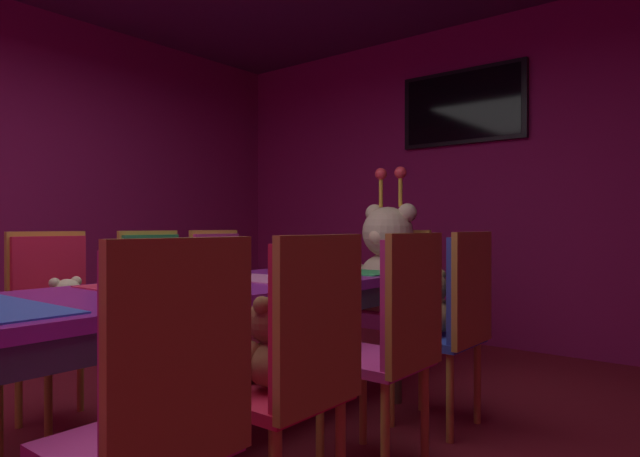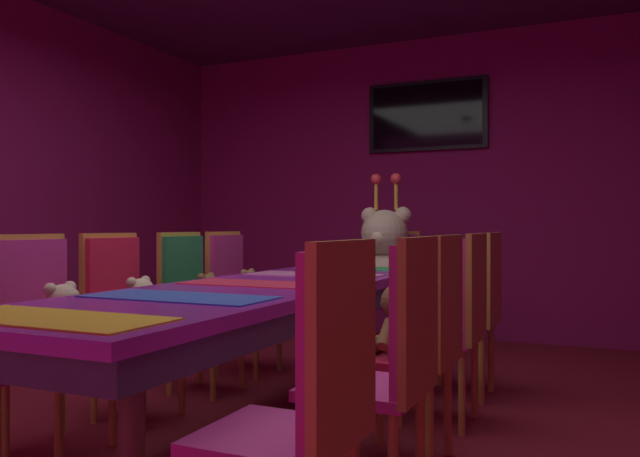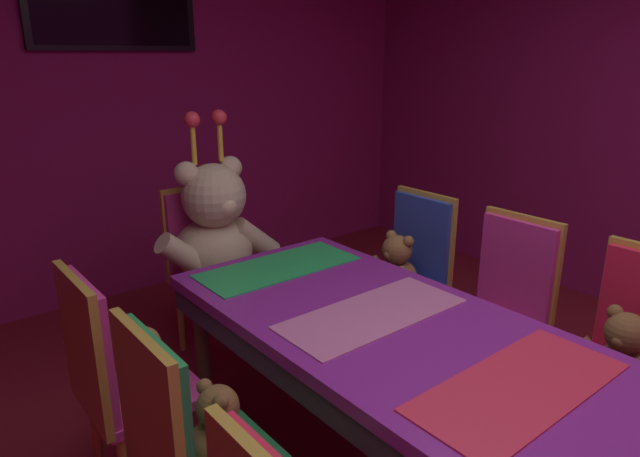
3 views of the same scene
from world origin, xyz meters
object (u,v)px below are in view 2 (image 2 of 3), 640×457
at_px(chair_left_4, 233,287).
at_px(wall_tv, 427,116).
at_px(teddy_left_1, 64,321).
at_px(throne_chair, 391,281).
at_px(teddy_left_3, 209,299).
at_px(chair_right_2, 431,326).
at_px(chair_right_3, 461,309).
at_px(chair_right_1, 397,348).
at_px(king_teddy_bear, 384,260).
at_px(teddy_left_4, 250,291).
at_px(chair_right_4, 480,297).
at_px(teddy_right_2, 398,323).
at_px(chair_right_0, 317,386).
at_px(chair_left_2, 120,305).
at_px(chair_left_3, 190,294).
at_px(banquet_table, 260,301).
at_px(chair_left_1, 40,318).
at_px(teddy_right_4, 456,296).
at_px(teddy_left_2, 142,309).

relative_size(chair_left_4, wall_tv, 0.88).
height_order(teddy_left_1, throne_chair, throne_chair).
distance_m(teddy_left_3, chair_right_2, 1.67).
distance_m(chair_right_3, throne_chair, 1.69).
xyz_separation_m(chair_right_1, king_teddy_bear, (-0.87, 2.43, 0.17)).
xyz_separation_m(teddy_left_1, chair_right_2, (1.56, 0.53, 0.01)).
relative_size(chair_left_4, teddy_left_4, 3.49).
bearing_deg(chair_right_4, chair_left_4, 1.28).
bearing_deg(chair_right_3, teddy_right_2, 76.00).
distance_m(chair_right_0, chair_right_1, 0.60).
height_order(chair_left_2, chair_left_3, same).
relative_size(chair_right_0, wall_tv, 0.88).
xyz_separation_m(banquet_table, teddy_left_1, (-0.71, -0.55, -0.07)).
xyz_separation_m(chair_left_3, throne_chair, (0.85, 1.45, 0.00)).
bearing_deg(teddy_left_4, wall_tv, 69.79).
distance_m(teddy_left_1, teddy_right_2, 1.51).
xyz_separation_m(chair_right_2, chair_right_4, (-0.01, 1.19, 0.00)).
height_order(chair_right_1, teddy_right_2, chair_right_1).
bearing_deg(teddy_left_1, chair_left_3, 97.01).
height_order(teddy_right_2, throne_chair, throne_chair).
bearing_deg(chair_right_2, chair_left_4, -33.80).
bearing_deg(throne_chair, chair_right_2, 22.42).
relative_size(chair_left_4, throne_chair, 1.00).
relative_size(chair_right_3, chair_right_4, 1.00).
distance_m(chair_left_2, chair_right_1, 1.81).
relative_size(banquet_table, king_teddy_bear, 3.11).
bearing_deg(chair_right_1, throne_chair, -71.46).
xyz_separation_m(king_teddy_bear, wall_tv, (-0.00, 1.23, 1.28)).
distance_m(teddy_left_4, chair_right_2, 1.95).
distance_m(chair_left_4, chair_right_3, 1.81).
xyz_separation_m(banquet_table, chair_right_2, (0.85, -0.02, -0.06)).
distance_m(chair_left_3, wall_tv, 3.02).
bearing_deg(chair_right_0, chair_left_1, -19.91).
distance_m(chair_right_2, teddy_right_4, 1.20).
bearing_deg(teddy_left_1, chair_right_1, -0.40).
xyz_separation_m(chair_right_3, king_teddy_bear, (-0.85, 1.29, 0.17)).
distance_m(chair_left_2, chair_left_4, 1.15).
bearing_deg(teddy_left_4, teddy_right_2, -38.82).
bearing_deg(banquet_table, teddy_left_4, 122.61).
xyz_separation_m(chair_left_2, teddy_left_2, (0.14, -0.00, -0.01)).
distance_m(banquet_table, teddy_left_2, 0.71).
bearing_deg(teddy_left_2, teddy_right_2, -0.10).
relative_size(teddy_left_1, teddy_right_2, 0.96).
bearing_deg(chair_left_2, teddy_left_3, 76.15).
bearing_deg(chair_left_2, chair_right_2, -0.08).
bearing_deg(teddy_right_2, chair_left_1, 18.84).
distance_m(banquet_table, teddy_left_3, 0.93).
bearing_deg(chair_right_1, teddy_left_1, -0.40).
xyz_separation_m(banquet_table, teddy_left_3, (-0.70, 0.60, -0.08)).
distance_m(chair_left_1, chair_right_1, 1.72).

